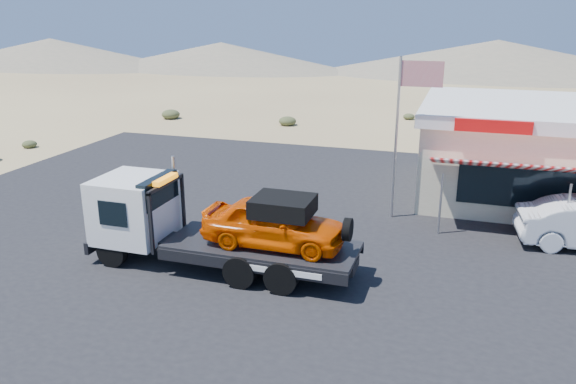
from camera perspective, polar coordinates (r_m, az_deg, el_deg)
name	(u,v)px	position (r m, az deg, el deg)	size (l,w,h in m)	color
ground	(232,247)	(18.93, -5.75, -5.57)	(120.00, 120.00, 0.00)	#8B734F
asphalt_lot	(313,222)	(20.94, 2.55, -3.11)	(32.00, 24.00, 0.02)	black
tow_truck	(215,222)	(17.02, -7.48, -3.07)	(8.14, 2.41, 2.72)	black
jerky_store	(549,151)	(25.69, 25.03, 3.80)	(10.40, 9.97, 3.90)	beige
flagpole	(404,120)	(20.83, 11.67, 7.17)	(1.55, 0.10, 6.00)	#99999E
desert_scrub	(110,141)	(34.34, -17.66, 4.94)	(27.38, 33.82, 0.71)	#363B20
distant_hills	(332,57)	(73.20, 4.51, 13.48)	(126.00, 48.00, 4.20)	#726B59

